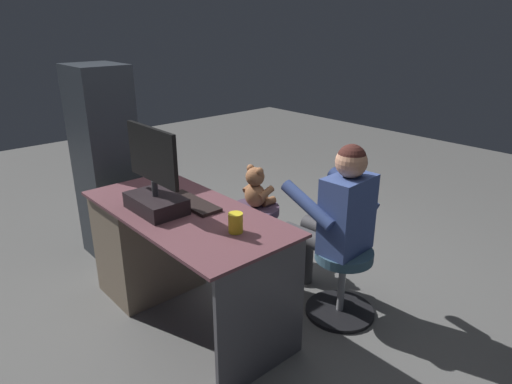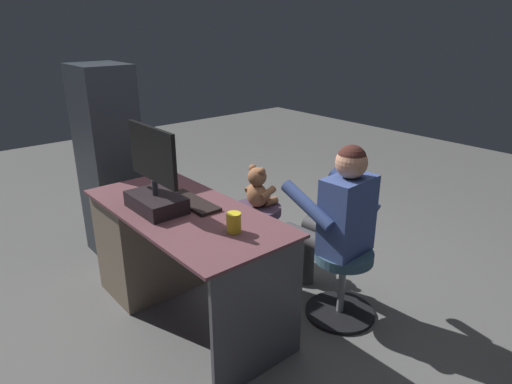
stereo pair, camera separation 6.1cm
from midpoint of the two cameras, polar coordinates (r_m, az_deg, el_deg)
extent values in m
plane|color=#5E5E5C|center=(3.17, -2.57, -12.46)|extent=(10.00, 10.00, 0.00)
cube|color=brown|center=(2.62, -9.77, -2.54)|extent=(1.39, 0.65, 0.02)
cube|color=#7D6B58|center=(3.14, -13.92, -6.03)|extent=(0.44, 0.59, 0.70)
cube|color=#4B4A51|center=(2.33, 0.04, -15.71)|extent=(0.02, 0.58, 0.70)
cube|color=black|center=(2.64, -13.20, -1.39)|extent=(0.36, 0.23, 0.09)
cylinder|color=#333338|center=(2.61, -13.36, 0.44)|extent=(0.04, 0.04, 0.09)
cube|color=black|center=(2.54, -13.73, 4.63)|extent=(0.48, 0.02, 0.31)
cube|color=black|center=(2.55, -13.45, 4.70)|extent=(0.44, 0.00, 0.28)
cube|color=black|center=(2.70, -8.79, -1.34)|extent=(0.42, 0.14, 0.02)
ellipsoid|color=#1E2925|center=(2.96, -11.66, 0.61)|extent=(0.06, 0.10, 0.04)
cylinder|color=yellow|center=(2.31, -3.35, -3.92)|extent=(0.08, 0.08, 0.10)
cube|color=black|center=(2.91, -13.74, -0.10)|extent=(0.11, 0.15, 0.02)
cylinder|color=black|center=(3.54, -0.62, -8.37)|extent=(0.42, 0.42, 0.03)
cylinder|color=gray|center=(3.45, -0.63, -5.56)|extent=(0.04, 0.04, 0.36)
cylinder|color=#4C384F|center=(3.36, -0.64, -2.32)|extent=(0.36, 0.36, 0.06)
ellipsoid|color=#A36843|center=(3.31, -0.65, -0.42)|extent=(0.17, 0.14, 0.18)
sphere|color=#A36843|center=(3.26, -0.66, 1.96)|extent=(0.14, 0.14, 0.14)
sphere|color=beige|center=(3.30, 0.11, 2.01)|extent=(0.05, 0.05, 0.05)
sphere|color=#A36843|center=(3.21, -0.09, 2.63)|extent=(0.06, 0.06, 0.06)
sphere|color=#A36843|center=(3.28, -1.22, 3.02)|extent=(0.06, 0.06, 0.06)
cylinder|color=#A36843|center=(3.26, 0.74, -0.11)|extent=(0.05, 0.13, 0.09)
cylinder|color=#A36843|center=(3.38, -1.20, 0.66)|extent=(0.05, 0.13, 0.09)
cylinder|color=#A36843|center=(3.36, 1.09, -1.19)|extent=(0.06, 0.11, 0.06)
cylinder|color=#A36843|center=(3.43, 0.08, -0.77)|extent=(0.06, 0.11, 0.06)
cylinder|color=black|center=(3.00, 9.96, -14.61)|extent=(0.43, 0.43, 0.03)
cylinder|color=gray|center=(2.90, 10.20, -11.48)|extent=(0.04, 0.04, 0.36)
cylinder|color=#37586D|center=(2.79, 10.48, -7.80)|extent=(0.35, 0.35, 0.06)
cube|color=#3C518F|center=(2.68, 10.85, -2.83)|extent=(0.22, 0.33, 0.47)
sphere|color=tan|center=(2.57, 11.33, 3.75)|extent=(0.18, 0.18, 0.18)
sphere|color=#45211D|center=(2.56, 11.36, 4.14)|extent=(0.17, 0.17, 0.17)
cylinder|color=#3C518F|center=(2.60, 5.89, -1.63)|extent=(0.38, 0.10, 0.23)
cylinder|color=#3C518F|center=(2.87, 11.59, 0.28)|extent=(0.38, 0.10, 0.23)
cylinder|color=#403F41|center=(2.83, 6.30, -5.99)|extent=(0.41, 0.13, 0.11)
cylinder|color=#403F41|center=(3.07, 3.46, -8.74)|extent=(0.10, 0.10, 0.45)
cylinder|color=#403F41|center=(2.95, 8.76, -4.99)|extent=(0.41, 0.13, 0.11)
cylinder|color=#403F41|center=(3.18, 5.85, -7.74)|extent=(0.10, 0.10, 0.45)
cube|color=#282D34|center=(3.57, -18.95, 3.28)|extent=(0.44, 0.36, 1.46)
camera|label=1|loc=(0.03, -90.66, -0.25)|focal=31.54mm
camera|label=2|loc=(0.03, 89.34, 0.25)|focal=31.54mm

